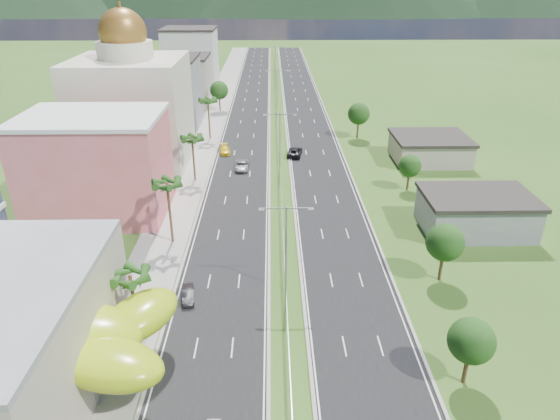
{
  "coord_description": "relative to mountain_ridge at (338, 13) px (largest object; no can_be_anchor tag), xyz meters",
  "views": [
    {
      "loc": [
        -1.55,
        -39.42,
        34.26
      ],
      "look_at": [
        -0.54,
        17.5,
        7.0
      ],
      "focal_mm": 32.0,
      "sensor_mm": 36.0,
      "label": 1
    }
  ],
  "objects": [
    {
      "name": "ground",
      "position": [
        -60.0,
        -450.0,
        0.0
      ],
      "size": [
        500.0,
        500.0,
        0.0
      ],
      "primitive_type": "plane",
      "color": "#2D5119",
      "rests_on": "ground"
    },
    {
      "name": "road_left",
      "position": [
        -67.5,
        -360.0,
        0.02
      ],
      "size": [
        11.0,
        260.0,
        0.04
      ],
      "primitive_type": "cube",
      "color": "black",
      "rests_on": "ground"
    },
    {
      "name": "road_right",
      "position": [
        -52.5,
        -360.0,
        0.02
      ],
      "size": [
        11.0,
        260.0,
        0.04
      ],
      "primitive_type": "cube",
      "color": "black",
      "rests_on": "ground"
    },
    {
      "name": "sidewalk_left",
      "position": [
        -77.0,
        -360.0,
        0.06
      ],
      "size": [
        7.0,
        260.0,
        0.12
      ],
      "primitive_type": "cube",
      "color": "gray",
      "rests_on": "ground"
    },
    {
      "name": "median_guardrail",
      "position": [
        -60.0,
        -378.01,
        0.62
      ],
      "size": [
        0.1,
        216.06,
        0.76
      ],
      "color": "gray",
      "rests_on": "ground"
    },
    {
      "name": "streetlight_median_b",
      "position": [
        -60.0,
        -440.0,
        6.75
      ],
      "size": [
        6.04,
        0.25,
        11.0
      ],
      "color": "gray",
      "rests_on": "ground"
    },
    {
      "name": "streetlight_median_c",
      "position": [
        -60.0,
        -400.0,
        6.75
      ],
      "size": [
        6.04,
        0.25,
        11.0
      ],
      "color": "gray",
      "rests_on": "ground"
    },
    {
      "name": "streetlight_median_d",
      "position": [
        -60.0,
        -355.0,
        6.75
      ],
      "size": [
        6.04,
        0.25,
        11.0
      ],
      "color": "gray",
      "rests_on": "ground"
    },
    {
      "name": "streetlight_median_e",
      "position": [
        -60.0,
        -310.0,
        6.75
      ],
      "size": [
        6.04,
        0.25,
        11.0
      ],
      "color": "gray",
      "rests_on": "ground"
    },
    {
      "name": "lime_canopy",
      "position": [
        -80.0,
        -454.0,
        4.99
      ],
      "size": [
        18.0,
        15.0,
        7.4
      ],
      "color": "#9BB912",
      "rests_on": "ground"
    },
    {
      "name": "pink_shophouse",
      "position": [
        -88.0,
        -418.0,
        7.5
      ],
      "size": [
        20.0,
        15.0,
        15.0
      ],
      "primitive_type": "cube",
      "color": "#D85D58",
      "rests_on": "ground"
    },
    {
      "name": "domed_building",
      "position": [
        -88.0,
        -395.0,
        11.35
      ],
      "size": [
        20.0,
        20.0,
        28.7
      ],
      "color": "beige",
      "rests_on": "ground"
    },
    {
      "name": "midrise_grey",
      "position": [
        -87.0,
        -370.0,
        8.0
      ],
      "size": [
        16.0,
        15.0,
        16.0
      ],
      "primitive_type": "cube",
      "color": "gray",
      "rests_on": "ground"
    },
    {
      "name": "midrise_beige",
      "position": [
        -87.0,
        -348.0,
        6.5
      ],
      "size": [
        16.0,
        15.0,
        13.0
      ],
      "primitive_type": "cube",
      "color": "#AC9D8D",
      "rests_on": "ground"
    },
    {
      "name": "midrise_white",
      "position": [
        -87.0,
        -325.0,
        9.0
      ],
      "size": [
        16.0,
        15.0,
        18.0
      ],
      "primitive_type": "cube",
      "color": "silver",
      "rests_on": "ground"
    },
    {
      "name": "shed_near",
      "position": [
        -32.0,
        -425.0,
        2.5
      ],
      "size": [
        15.0,
        10.0,
        5.0
      ],
      "primitive_type": "cube",
      "color": "gray",
      "rests_on": "ground"
    },
    {
      "name": "shed_far",
      "position": [
        -30.0,
        -395.0,
        2.2
      ],
      "size": [
        14.0,
        12.0,
        4.4
      ],
      "primitive_type": "cube",
      "color": "#AC9D8D",
      "rests_on": "ground"
    },
    {
      "name": "palm_tree_b",
      "position": [
        -75.5,
        -448.0,
        7.06
      ],
      "size": [
        3.6,
        3.6,
        8.1
      ],
      "color": "#47301C",
      "rests_on": "ground"
    },
    {
      "name": "palm_tree_c",
      "position": [
        -75.5,
        -428.0,
        8.5
      ],
      "size": [
        3.6,
        3.6,
        9.6
      ],
      "color": "#47301C",
      "rests_on": "ground"
    },
    {
      "name": "palm_tree_d",
      "position": [
        -75.5,
        -405.0,
        7.54
      ],
      "size": [
        3.6,
        3.6,
        8.6
      ],
      "color": "#47301C",
      "rests_on": "ground"
    },
    {
      "name": "palm_tree_e",
      "position": [
        -75.5,
        -380.0,
        8.31
      ],
      "size": [
        3.6,
        3.6,
        9.4
      ],
      "color": "#47301C",
      "rests_on": "ground"
    },
    {
      "name": "leafy_tree_lfar",
      "position": [
        -75.5,
        -355.0,
        5.58
      ],
      "size": [
        4.9,
        4.9,
        8.05
      ],
      "color": "#47301C",
      "rests_on": "ground"
    },
    {
      "name": "leafy_tree_ra",
      "position": [
        -44.0,
        -455.0,
        4.78
      ],
      "size": [
        4.2,
        4.2,
        6.9
      ],
      "color": "#47301C",
      "rests_on": "ground"
    },
    {
      "name": "leafy_tree_rb",
      "position": [
        -41.0,
        -438.0,
        5.18
      ],
      "size": [
        4.55,
        4.55,
        7.47
      ],
      "color": "#47301C",
      "rests_on": "ground"
    },
    {
      "name": "leafy_tree_rc",
      "position": [
        -38.0,
        -410.0,
        4.37
      ],
      "size": [
        3.85,
        3.85,
        6.33
      ],
      "color": "#47301C",
      "rests_on": "ground"
    },
    {
      "name": "leafy_tree_rd",
      "position": [
        -42.0,
        -380.0,
        5.58
      ],
      "size": [
        4.9,
        4.9,
        8.05
      ],
      "color": "#47301C",
      "rests_on": "ground"
    },
    {
      "name": "mountain_ridge",
      "position": [
        0.0,
        0.0,
        0.0
      ],
      "size": [
        860.0,
        140.0,
        90.0
      ],
      "primitive_type": null,
      "color": "black",
      "rests_on": "ground"
    },
    {
      "name": "car_dark_left",
      "position": [
        -71.31,
        -441.66,
        0.69
      ],
      "size": [
        1.99,
        4.14,
        1.31
      ],
      "primitive_type": "imported",
      "rotation": [
        0.0,
        0.0,
        0.16
      ],
      "color": "black",
      "rests_on": "road_left"
    },
    {
      "name": "car_silver_mid_left",
      "position": [
        -67.27,
        -399.69,
        0.8
      ],
      "size": [
        2.55,
        5.45,
        1.51
      ],
      "primitive_type": "imported",
      "rotation": [
        0.0,
        0.0,
        -0.01
      ],
      "color": "#93969A",
      "rests_on": "road_left"
    },
    {
      "name": "car_yellow_far_left",
      "position": [
        -71.34,
        -390.14,
        0.78
      ],
      "size": [
        2.89,
        5.36,
        1.48
      ],
      "primitive_type": "imported",
      "rotation": [
        0.0,
        0.0,
        0.17
      ],
      "color": "gold",
      "rests_on": "road_left"
    },
    {
      "name": "car_dark_far_right",
      "position": [
        -56.8,
        -391.91,
        0.85
      ],
      "size": [
        3.6,
        6.22,
        1.63
      ],
      "primitive_type": "imported",
      "rotation": [
        0.0,
        0.0,
        2.98
      ],
      "color": "black",
      "rests_on": "road_right"
    }
  ]
}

